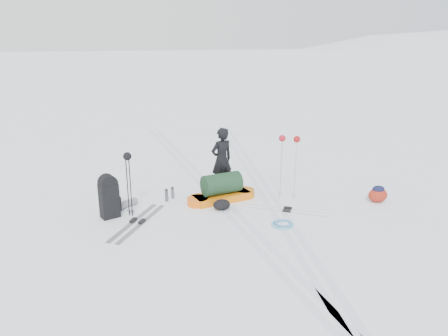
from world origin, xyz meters
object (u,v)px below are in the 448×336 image
at_px(pulk_sled, 222,190).
at_px(expedition_rucksack, 111,197).
at_px(skier, 222,160).
at_px(ski_poles_black, 128,164).

bearing_deg(pulk_sled, expedition_rucksack, 173.99).
distance_m(skier, ski_poles_black, 2.54).
relative_size(pulk_sled, expedition_rucksack, 1.87).
bearing_deg(skier, ski_poles_black, 3.97).
bearing_deg(expedition_rucksack, ski_poles_black, -32.49).
height_order(pulk_sled, ski_poles_black, ski_poles_black).
xyz_separation_m(pulk_sled, expedition_rucksack, (-2.53, -0.26, 0.19)).
bearing_deg(ski_poles_black, expedition_rucksack, 160.50).
relative_size(skier, ski_poles_black, 1.14).
height_order(skier, pulk_sled, skier).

